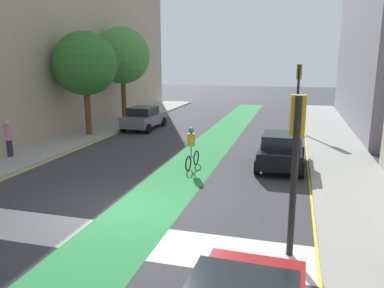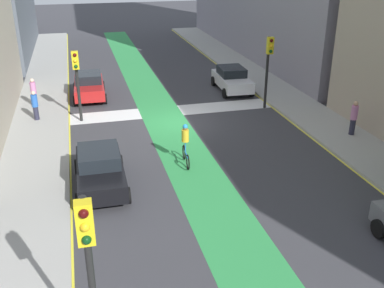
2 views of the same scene
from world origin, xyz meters
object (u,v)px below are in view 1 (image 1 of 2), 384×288
Objects in this scene: street_tree_near at (85,64)px; street_tree_far at (122,56)px; traffic_signal_near_right at (296,145)px; pedestrian_sidewalk_left_a at (9,138)px; cyclist_in_lane at (192,147)px; car_grey_left_far at (144,118)px; car_black_right_far at (281,150)px; traffic_signal_far_right at (298,85)px.

street_tree_far reaches higher than street_tree_near.
traffic_signal_near_right reaches higher than pedestrian_sidewalk_left_a.
car_grey_left_far is at bearing 124.24° from cyclist_in_lane.
cyclist_in_lane is 10.27m from street_tree_near.
pedestrian_sidewalk_left_a is at bearing -91.55° from street_tree_far.
car_black_right_far is 0.60× the size of street_tree_far.
street_tree_near is 0.90× the size of street_tree_far.
street_tree_far is (-13.05, 1.39, 1.92)m from traffic_signal_far_right.
traffic_signal_far_right is at bearing 38.70° from pedestrian_sidewalk_left_a.
pedestrian_sidewalk_left_a is 0.25× the size of street_tree_far.
cyclist_in_lane is 1.05× the size of pedestrian_sidewalk_left_a.
street_tree_near reaches higher than pedestrian_sidewalk_left_a.
car_black_right_far is at bearing -38.88° from street_tree_far.
street_tree_far is at bearing 94.25° from street_tree_near.
street_tree_far is (-0.45, 6.11, 0.54)m from street_tree_near.
traffic_signal_far_right is at bearing 85.86° from car_black_right_far.
street_tree_near reaches higher than traffic_signal_far_right.
street_tree_near is (-8.15, 5.16, 3.53)m from cyclist_in_lane.
car_grey_left_far is 0.67× the size of street_tree_near.
traffic_signal_near_right is 8.09m from car_black_right_far.
pedestrian_sidewalk_left_a is at bearing -141.30° from traffic_signal_far_right.
car_grey_left_far is 1.00× the size of car_black_right_far.
cyclist_in_lane is at bearing -32.34° from street_tree_near.
car_grey_left_far is 10.28m from cyclist_in_lane.
street_tree_far reaches higher than car_grey_left_far.
car_black_right_far is 12.92m from pedestrian_sidewalk_left_a.
cyclist_in_lane is at bearing -161.91° from car_black_right_far.
traffic_signal_near_right is 8.10m from cyclist_in_lane.
street_tree_near is at bearing -125.22° from car_grey_left_far.
car_grey_left_far is at bearing 71.42° from pedestrian_sidewalk_left_a.
car_grey_left_far is at bearing -172.35° from traffic_signal_far_right.
car_black_right_far is 2.27× the size of cyclist_in_lane.
car_black_right_far is at bearing -18.08° from street_tree_near.
traffic_signal_far_right is 13.26m from street_tree_far.
traffic_signal_near_right is 2.23× the size of pedestrian_sidewalk_left_a.
cyclist_in_lane is at bearing 5.39° from pedestrian_sidewalk_left_a.
street_tree_far reaches higher than pedestrian_sidewalk_left_a.
traffic_signal_near_right is 16.45m from traffic_signal_far_right.
traffic_signal_far_right is 0.71× the size of street_tree_near.
cyclist_in_lane is (-4.37, 6.58, -1.81)m from traffic_signal_near_right.
street_tree_far is at bearing 135.47° from car_grey_left_far.
street_tree_near is at bearing 161.92° from car_black_right_far.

